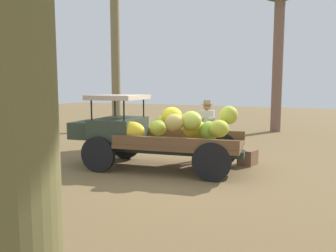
{
  "coord_description": "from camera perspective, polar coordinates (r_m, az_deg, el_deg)",
  "views": [
    {
      "loc": [
        -3.51,
        7.04,
        2.04
      ],
      "look_at": [
        0.3,
        -0.17,
        1.1
      ],
      "focal_mm": 34.82,
      "sensor_mm": 36.0,
      "label": 1
    }
  ],
  "objects": [
    {
      "name": "farmer",
      "position": [
        9.29,
        6.81,
        -0.08
      ],
      "size": [
        0.53,
        0.49,
        1.72
      ],
      "rotation": [
        0.0,
        0.0,
        1.8
      ],
      "color": "#486068",
      "rests_on": "ground"
    },
    {
      "name": "truck",
      "position": [
        8.33,
        -2.92,
        -1.09
      ],
      "size": [
        4.63,
        2.42,
        1.88
      ],
      "rotation": [
        0.0,
        0.0,
        0.19
      ],
      "color": "#2F3A2B",
      "rests_on": "ground"
    },
    {
      "name": "wooden_crate",
      "position": [
        9.08,
        13.78,
        -5.33
      ],
      "size": [
        0.49,
        0.54,
        0.4
      ],
      "primitive_type": "cube",
      "rotation": [
        0.0,
        0.0,
        1.38
      ],
      "color": "brown",
      "rests_on": "ground"
    },
    {
      "name": "ground_plane",
      "position": [
        8.13,
        1.33,
        -7.99
      ],
      "size": [
        60.0,
        60.0,
        0.0
      ],
      "primitive_type": "plane",
      "color": "olive"
    }
  ]
}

